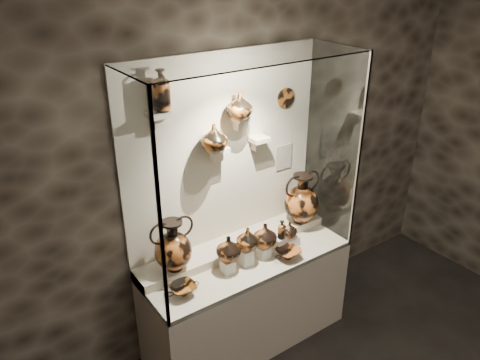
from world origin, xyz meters
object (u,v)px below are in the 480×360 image
(jug_e, at_px, (289,230))
(ovoid_vase_b, at_px, (239,106))
(kylix_left, at_px, (183,288))
(lekythos_tall, at_px, (161,88))
(ovoid_vase_a, at_px, (214,138))
(kylix_right, at_px, (288,253))
(jug_c, at_px, (265,235))
(lekythos_small, at_px, (281,228))
(jug_b, at_px, (247,238))
(jug_a, at_px, (228,248))
(amphora_left, at_px, (173,245))
(amphora_right, at_px, (302,198))

(jug_e, height_order, ovoid_vase_b, ovoid_vase_b)
(kylix_left, distance_m, lekythos_tall, 1.38)
(ovoid_vase_a, bearing_deg, kylix_right, -16.80)
(jug_c, xyz_separation_m, lekythos_small, (0.15, -0.02, 0.02))
(kylix_left, relative_size, ovoid_vase_a, 1.17)
(jug_b, distance_m, lekythos_tall, 1.30)
(jug_a, relative_size, ovoid_vase_a, 0.96)
(jug_b, distance_m, kylix_left, 0.62)
(ovoid_vase_a, bearing_deg, jug_a, -76.56)
(jug_b, height_order, kylix_right, jug_b)
(kylix_right, height_order, ovoid_vase_a, ovoid_vase_a)
(ovoid_vase_a, bearing_deg, amphora_left, -147.12)
(amphora_left, xyz_separation_m, lekythos_tall, (0.04, 0.10, 1.12))
(jug_a, bearing_deg, jug_b, 15.89)
(jug_a, xyz_separation_m, lekythos_tall, (-0.32, 0.27, 1.19))
(jug_c, distance_m, jug_e, 0.26)
(jug_a, xyz_separation_m, jug_c, (0.34, -0.00, -0.01))
(jug_a, distance_m, lekythos_tall, 1.26)
(amphora_left, distance_m, jug_e, 0.99)
(amphora_right, height_order, ovoid_vase_b, ovoid_vase_b)
(ovoid_vase_a, bearing_deg, jug_e, 1.58)
(jug_e, distance_m, lekythos_small, 0.13)
(amphora_right, bearing_deg, kylix_right, -122.70)
(jug_e, height_order, lekythos_tall, lekythos_tall)
(jug_e, xyz_separation_m, ovoid_vase_b, (-0.33, 0.23, 1.04))
(jug_e, xyz_separation_m, kylix_right, (-0.13, -0.14, -0.10))
(amphora_left, relative_size, ovoid_vase_a, 1.99)
(amphora_right, distance_m, kylix_left, 1.31)
(amphora_left, bearing_deg, jug_a, -33.96)
(jug_c, xyz_separation_m, ovoid_vase_a, (-0.30, 0.23, 0.80))
(jug_e, relative_size, lekythos_small, 0.74)
(jug_b, distance_m, kylix_right, 0.37)
(jug_b, relative_size, lekythos_small, 1.02)
(jug_b, bearing_deg, amphora_right, 22.97)
(jug_e, relative_size, kylix_left, 0.56)
(amphora_right, bearing_deg, ovoid_vase_a, -165.32)
(ovoid_vase_b, bearing_deg, jug_c, -61.49)
(amphora_left, xyz_separation_m, amphora_right, (1.22, -0.02, 0.02))
(jug_c, bearing_deg, lekythos_small, -2.26)
(jug_b, relative_size, jug_c, 0.92)
(jug_c, relative_size, ovoid_vase_a, 0.98)
(jug_c, xyz_separation_m, lekythos_tall, (-0.66, 0.27, 1.20))
(lekythos_small, relative_size, kylix_left, 0.75)
(kylix_right, distance_m, lekythos_tall, 1.61)
(lekythos_small, xyz_separation_m, kylix_right, (-0.02, -0.11, -0.16))
(jug_c, bearing_deg, jug_b, -172.81)
(lekythos_small, xyz_separation_m, kylix_left, (-0.91, -0.02, -0.16))
(jug_a, height_order, kylix_right, jug_a)
(jug_c, bearing_deg, kylix_right, -38.94)
(jug_e, height_order, ovoid_vase_a, ovoid_vase_a)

